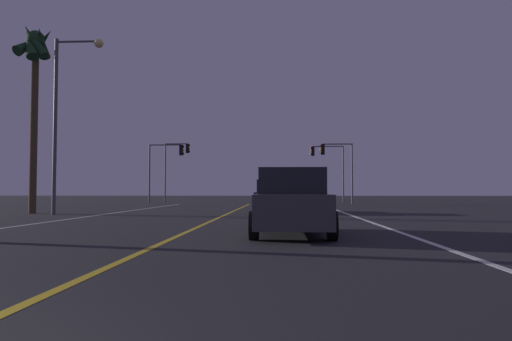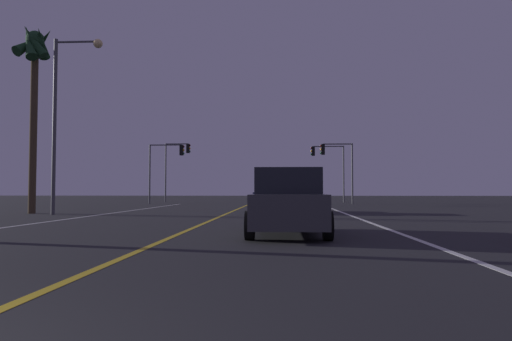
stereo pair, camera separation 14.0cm
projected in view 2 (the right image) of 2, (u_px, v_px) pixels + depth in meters
The scene contains 12 objects.
lane_edge_right at pixel (367, 221), 17.29m from camera, with size 0.16×42.88×0.01m, color silver.
lane_edge_left at pixel (58, 220), 17.94m from camera, with size 0.16×42.88×0.01m, color silver.
lane_center_divider at pixel (210, 221), 17.61m from camera, with size 0.16×42.88×0.01m, color gold.
car_ahead_far at pixel (272, 197), 24.65m from camera, with size 2.02×4.30×1.70m.
car_lead_same_lane at pixel (288, 203), 12.08m from camera, with size 2.02×4.30×1.70m.
traffic_light_near_right at pixel (337, 159), 39.26m from camera, with size 2.76×0.36×5.11m.
traffic_light_near_left at pixel (167, 159), 40.06m from camera, with size 3.08×0.36×5.11m.
traffic_light_far_right at pixel (328, 160), 44.76m from camera, with size 3.20×0.36×5.43m.
traffic_light_far_left at pixel (177, 159), 45.58m from camera, with size 2.52×0.36×5.75m.
street_lamp_right_near at pixel (497, 35), 10.54m from camera, with size 2.21×0.44×7.22m.
street_lamp_left_mid at pixel (65, 103), 22.26m from camera, with size 2.37×0.44×8.42m.
palm_tree_left_mid at pixel (35, 62), 23.63m from camera, with size 2.08×2.13×9.71m.
Camera 2 is at (2.72, -2.11, 1.15)m, focal length 32.78 mm.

